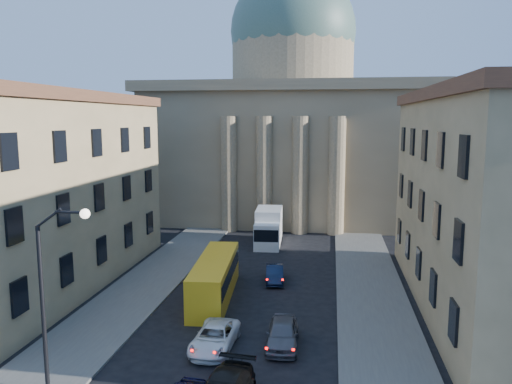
# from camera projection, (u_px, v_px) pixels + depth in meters

# --- Properties ---
(sidewalk_left) EXTENTS (5.00, 60.00, 0.15)m
(sidewalk_left) POSITION_uv_depth(u_px,v_px,m) (118.00, 310.00, 33.32)
(sidewalk_left) COLOR #54524C
(sidewalk_left) RESTS_ON ground
(sidewalk_right) EXTENTS (5.00, 60.00, 0.15)m
(sidewalk_right) POSITION_uv_depth(u_px,v_px,m) (378.00, 325.00, 30.79)
(sidewalk_right) COLOR #54524C
(sidewalk_right) RESTS_ON ground
(church) EXTENTS (68.02, 28.76, 36.60)m
(church) POSITION_uv_depth(u_px,v_px,m) (292.00, 125.00, 66.98)
(church) COLOR #776549
(church) RESTS_ON ground
(building_left) EXTENTS (11.60, 26.60, 14.70)m
(building_left) POSITION_uv_depth(u_px,v_px,m) (29.00, 190.00, 37.43)
(building_left) COLOR tan
(building_left) RESTS_ON ground
(building_right) EXTENTS (11.60, 26.60, 14.70)m
(building_right) POSITION_uv_depth(u_px,v_px,m) (511.00, 201.00, 32.37)
(building_right) COLOR tan
(building_right) RESTS_ON ground
(street_lamp) EXTENTS (2.62, 0.44, 8.83)m
(street_lamp) POSITION_uv_depth(u_px,v_px,m) (52.00, 285.00, 22.56)
(street_lamp) COLOR black
(street_lamp) RESTS_ON ground
(car_left_mid) EXTENTS (2.28, 4.74, 1.30)m
(car_left_mid) POSITION_uv_depth(u_px,v_px,m) (215.00, 337.00, 27.75)
(car_left_mid) COLOR white
(car_left_mid) RESTS_ON ground
(car_right_far) EXTENTS (1.96, 4.46, 1.49)m
(car_right_far) POSITION_uv_depth(u_px,v_px,m) (283.00, 333.00, 28.09)
(car_right_far) COLOR #545359
(car_right_far) RESTS_ON ground
(car_right_distant) EXTENTS (1.79, 3.97, 1.26)m
(car_right_distant) POSITION_uv_depth(u_px,v_px,m) (275.00, 274.00, 39.18)
(car_right_distant) COLOR #0D1932
(car_right_distant) RESTS_ON ground
(city_bus) EXTENTS (3.11, 10.29, 2.86)m
(city_bus) POSITION_uv_depth(u_px,v_px,m) (215.00, 277.00, 35.55)
(city_bus) COLOR gold
(city_bus) RESTS_ON ground
(box_truck) EXTENTS (2.89, 6.57, 3.54)m
(box_truck) POSITION_uv_depth(u_px,v_px,m) (268.00, 228.00, 50.85)
(box_truck) COLOR silver
(box_truck) RESTS_ON ground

